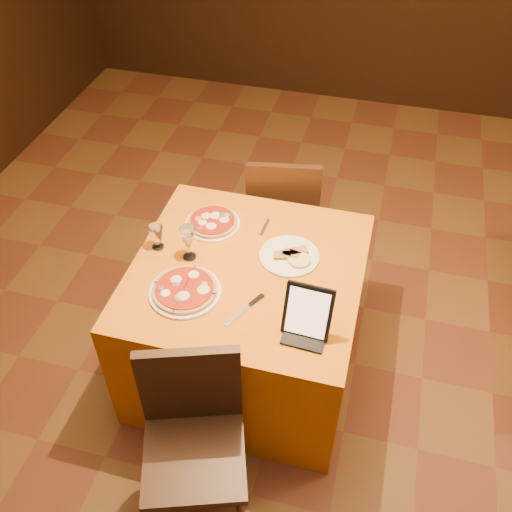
% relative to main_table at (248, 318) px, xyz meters
% --- Properties ---
extents(floor, '(6.00, 7.00, 0.01)m').
position_rel_main_table_xyz_m(floor, '(0.59, -0.30, -0.38)').
color(floor, '#5E2D19').
rests_on(floor, ground).
extents(main_table, '(1.10, 1.10, 0.75)m').
position_rel_main_table_xyz_m(main_table, '(0.00, 0.00, 0.00)').
color(main_table, orange).
rests_on(main_table, floor).
extents(chair_main_near, '(0.59, 0.59, 0.91)m').
position_rel_main_table_xyz_m(chair_main_near, '(0.00, -0.83, 0.08)').
color(chair_main_near, black).
rests_on(chair_main_near, floor).
extents(chair_main_far, '(0.55, 0.55, 0.91)m').
position_rel_main_table_xyz_m(chair_main_far, '(0.00, 0.84, 0.08)').
color(chair_main_far, black).
rests_on(chair_main_far, floor).
extents(pizza_near, '(0.33, 0.33, 0.03)m').
position_rel_main_table_xyz_m(pizza_near, '(-0.23, -0.23, 0.39)').
color(pizza_near, white).
rests_on(pizza_near, main_table).
extents(pizza_far, '(0.29, 0.29, 0.03)m').
position_rel_main_table_xyz_m(pizza_far, '(-0.26, 0.26, 0.39)').
color(pizza_far, white).
rests_on(pizza_far, main_table).
extents(cutlet_dish, '(0.29, 0.29, 0.03)m').
position_rel_main_table_xyz_m(cutlet_dish, '(0.18, 0.13, 0.39)').
color(cutlet_dish, white).
rests_on(cutlet_dish, main_table).
extents(wine_glass, '(0.09, 0.09, 0.19)m').
position_rel_main_table_xyz_m(wine_glass, '(-0.29, 0.00, 0.47)').
color(wine_glass, '#E3E181').
rests_on(wine_glass, main_table).
extents(water_glass, '(0.07, 0.07, 0.13)m').
position_rel_main_table_xyz_m(water_glass, '(-0.47, 0.03, 0.44)').
color(water_glass, white).
rests_on(water_glass, main_table).
extents(tablet, '(0.21, 0.11, 0.24)m').
position_rel_main_table_xyz_m(tablet, '(0.35, -0.30, 0.49)').
color(tablet, black).
rests_on(tablet, main_table).
extents(knife, '(0.13, 0.21, 0.01)m').
position_rel_main_table_xyz_m(knife, '(0.06, -0.27, 0.38)').
color(knife, silver).
rests_on(knife, main_table).
extents(fork_near, '(0.07, 0.14, 0.01)m').
position_rel_main_table_xyz_m(fork_near, '(-0.36, -0.22, 0.38)').
color(fork_near, silver).
rests_on(fork_near, main_table).
extents(fork_far, '(0.02, 0.14, 0.01)m').
position_rel_main_table_xyz_m(fork_far, '(0.01, 0.31, 0.38)').
color(fork_far, silver).
rests_on(fork_far, main_table).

